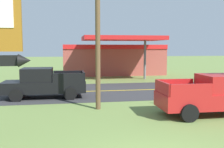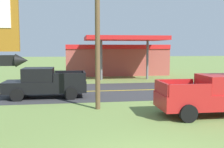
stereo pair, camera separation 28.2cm
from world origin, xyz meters
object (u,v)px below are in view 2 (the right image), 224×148
utility_pole (97,13)px  pickup_black_on_road (45,83)px  pickup_red_parked_on_lawn (213,96)px  gas_station (116,58)px

utility_pole → pickup_black_on_road: utility_pole is taller
utility_pole → pickup_red_parked_on_lawn: bearing=-21.7°
utility_pole → pickup_red_parked_on_lawn: (5.36, -2.13, -4.08)m
pickup_red_parked_on_lawn → gas_station: bearing=94.0°
utility_pole → pickup_red_parked_on_lawn: size_ratio=1.81×
gas_station → pickup_black_on_road: size_ratio=2.31×
pickup_red_parked_on_lawn → pickup_black_on_road: (-8.47, 5.78, 0.00)m
gas_station → pickup_red_parked_on_lawn: 20.36m
utility_pole → pickup_red_parked_on_lawn: utility_pole is taller
utility_pole → gas_station: utility_pole is taller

